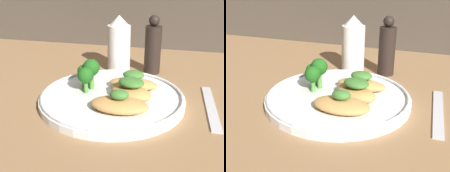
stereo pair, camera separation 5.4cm
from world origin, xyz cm
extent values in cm
cube|color=#936D47|center=(0.00, 0.00, -0.50)|extent=(180.00, 180.00, 1.00)
cylinder|color=white|center=(0.00, 0.00, 0.70)|extent=(28.39, 28.39, 1.40)
torus|color=white|center=(0.00, 0.00, 1.70)|extent=(27.79, 27.79, 0.60)
ellipsoid|color=tan|center=(2.77, -5.86, 2.50)|extent=(10.47, 6.35, 2.19)
ellipsoid|color=#3D752D|center=(2.77, -5.86, 4.43)|extent=(3.38, 2.73, 1.68)
ellipsoid|color=tan|center=(3.88, -0.69, 2.69)|extent=(9.76, 8.03, 2.59)
ellipsoid|color=#3D752D|center=(3.88, -0.69, 4.80)|extent=(6.31, 5.77, 1.63)
ellipsoid|color=tan|center=(3.45, 4.37, 2.48)|extent=(10.27, 4.83, 2.16)
ellipsoid|color=#3D752D|center=(3.45, 4.37, 4.45)|extent=(4.53, 3.68, 1.78)
cylinder|color=#4C8E38|center=(-4.85, 2.12, 3.13)|extent=(0.93, 0.93, 3.46)
sphere|color=#1E5B19|center=(-4.85, 2.12, 6.08)|extent=(3.49, 3.49, 3.49)
cylinder|color=#4C8E38|center=(-5.89, 3.81, 2.72)|extent=(1.04, 1.04, 2.63)
sphere|color=#1E5B19|center=(-5.89, 3.81, 5.04)|extent=(2.86, 2.86, 2.86)
cylinder|color=#4C8E38|center=(-6.51, 2.23, 2.81)|extent=(0.97, 0.97, 2.82)
sphere|color=#1E5B19|center=(-6.51, 2.23, 5.14)|extent=(2.62, 2.62, 2.62)
cylinder|color=#4C8E38|center=(-5.37, 0.29, 2.70)|extent=(0.86, 0.86, 2.61)
sphere|color=#1E5B19|center=(-5.37, 0.29, 5.13)|extent=(3.21, 3.21, 3.21)
cylinder|color=white|center=(-2.99, 19.12, 5.76)|extent=(5.79, 5.79, 11.53)
cone|color=white|center=(-2.99, 19.12, 12.80)|extent=(4.93, 4.93, 2.54)
cylinder|color=black|center=(5.59, 19.12, 5.88)|extent=(4.03, 4.03, 11.76)
sphere|color=black|center=(5.59, 19.12, 13.07)|extent=(2.62, 2.62, 2.62)
cube|color=silver|center=(18.84, 2.21, 0.30)|extent=(2.56, 18.93, 0.60)
camera|label=1|loc=(12.23, -48.69, 24.42)|focal=45.00mm
camera|label=2|loc=(17.42, -47.08, 24.42)|focal=45.00mm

